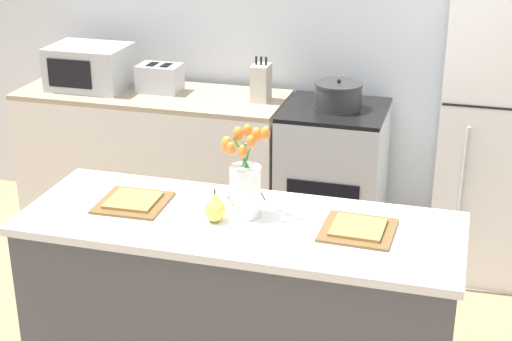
# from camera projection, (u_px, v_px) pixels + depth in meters

# --- Properties ---
(back_wall) EXTENTS (5.20, 0.08, 2.70)m
(back_wall) POSITION_uv_depth(u_px,v_px,m) (334.00, 17.00, 4.79)
(back_wall) COLOR silver
(back_wall) RESTS_ON ground_plane
(kitchen_island) EXTENTS (1.80, 0.66, 0.90)m
(kitchen_island) POSITION_uv_depth(u_px,v_px,m) (240.00, 315.00, 3.35)
(kitchen_island) COLOR #4C4C51
(kitchen_island) RESTS_ON ground_plane
(back_counter) EXTENTS (1.68, 0.60, 0.90)m
(back_counter) POSITION_uv_depth(u_px,v_px,m) (155.00, 160.00, 5.04)
(back_counter) COLOR silver
(back_counter) RESTS_ON ground_plane
(stove_range) EXTENTS (0.60, 0.61, 0.90)m
(stove_range) POSITION_uv_depth(u_px,v_px,m) (332.00, 179.00, 4.75)
(stove_range) COLOR #B2B5B7
(stove_range) RESTS_ON ground_plane
(refrigerator) EXTENTS (0.68, 0.67, 1.73)m
(refrigerator) POSITION_uv_depth(u_px,v_px,m) (503.00, 128.00, 4.35)
(refrigerator) COLOR white
(refrigerator) RESTS_ON ground_plane
(flower_vase) EXTENTS (0.20, 0.16, 0.39)m
(flower_vase) POSITION_uv_depth(u_px,v_px,m) (245.00, 182.00, 3.17)
(flower_vase) COLOR silver
(flower_vase) RESTS_ON kitchen_island
(pear_figurine) EXTENTS (0.09, 0.09, 0.14)m
(pear_figurine) POSITION_uv_depth(u_px,v_px,m) (215.00, 209.00, 3.15)
(pear_figurine) COLOR #E5CC4C
(pear_figurine) RESTS_ON kitchen_island
(plate_setting_left) EXTENTS (0.29, 0.29, 0.02)m
(plate_setting_left) POSITION_uv_depth(u_px,v_px,m) (133.00, 202.00, 3.32)
(plate_setting_left) COLOR brown
(plate_setting_left) RESTS_ON kitchen_island
(plate_setting_right) EXTENTS (0.29, 0.29, 0.02)m
(plate_setting_right) POSITION_uv_depth(u_px,v_px,m) (358.00, 229.00, 3.08)
(plate_setting_right) COLOR brown
(plate_setting_right) RESTS_ON kitchen_island
(toaster) EXTENTS (0.28, 0.18, 0.17)m
(toaster) POSITION_uv_depth(u_px,v_px,m) (160.00, 78.00, 4.86)
(toaster) COLOR #B7BABC
(toaster) RESTS_ON back_counter
(cooking_pot) EXTENTS (0.28, 0.28, 0.18)m
(cooking_pot) POSITION_uv_depth(u_px,v_px,m) (338.00, 96.00, 4.54)
(cooking_pot) COLOR #2D2D2D
(cooking_pot) RESTS_ON stove_range
(microwave) EXTENTS (0.48, 0.37, 0.27)m
(microwave) POSITION_uv_depth(u_px,v_px,m) (89.00, 67.00, 4.92)
(microwave) COLOR #B7BABC
(microwave) RESTS_ON back_counter
(knife_block) EXTENTS (0.10, 0.14, 0.27)m
(knife_block) POSITION_uv_depth(u_px,v_px,m) (261.00, 83.00, 4.67)
(knife_block) COLOR beige
(knife_block) RESTS_ON back_counter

